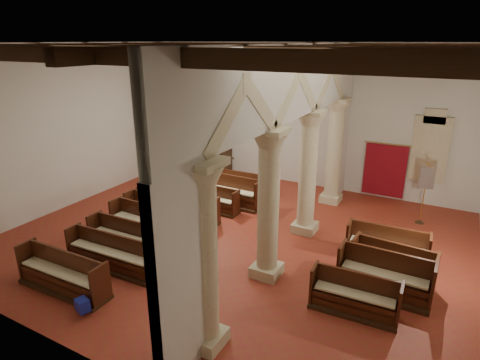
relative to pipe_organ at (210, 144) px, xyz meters
name	(u,v)px	position (x,y,z in m)	size (l,w,h in m)	color
floor	(236,238)	(4.50, -5.50, -1.37)	(14.00, 14.00, 0.00)	maroon
ceiling	(235,43)	(4.50, -5.50, 4.63)	(14.00, 14.00, 0.00)	#321B10
wall_back	(304,116)	(4.50, 0.50, 1.63)	(14.00, 0.02, 6.00)	beige
wall_front	(70,224)	(4.50, -11.50, 1.63)	(14.00, 0.02, 6.00)	beige
wall_left	(75,126)	(-2.50, -5.50, 1.63)	(0.02, 12.00, 6.00)	beige
ceiling_beams	(235,50)	(4.50, -5.50, 4.45)	(13.80, 11.80, 0.30)	#361F11
arcade	(292,136)	(6.30, -5.50, 2.19)	(0.90, 11.90, 6.00)	beige
window_back	(430,149)	(9.50, 0.48, 0.83)	(1.00, 0.03, 2.20)	#347658
pipe_organ	(210,144)	(0.00, 0.00, 0.00)	(2.10, 0.85, 4.40)	#361F11
lectern	(227,173)	(1.75, -1.36, -0.78)	(0.58, 0.58, 1.43)	#351A10
dossal_curtain	(385,170)	(8.00, 0.42, -0.21)	(1.80, 0.07, 2.17)	maroon
processional_banner	(423,202)	(9.63, -1.43, -0.59)	(0.48, 0.61, 2.23)	#361F11
hymnal_box_a	(82,305)	(3.25, -10.58, -1.12)	(0.31, 0.25, 0.31)	navy
hymnal_box_b	(190,257)	(4.15, -7.57, -1.12)	(0.30, 0.24, 0.30)	navy
hymnal_box_c	(203,234)	(3.70, -6.22, -1.13)	(0.27, 0.22, 0.27)	#16239B
tube_heater_a	(85,265)	(1.76, -9.22, -1.21)	(0.09, 0.09, 0.87)	white
tube_heater_b	(125,256)	(2.38, -8.30, -1.21)	(0.10, 0.10, 1.02)	white
nave_pew_0	(63,278)	(2.06, -10.13, -1.02)	(2.71, 0.76, 1.05)	#361F11
nave_pew_1	(112,258)	(2.37, -8.77, -1.04)	(2.95, 0.76, 1.00)	#361F11
nave_pew_2	(131,245)	(2.33, -7.96, -1.02)	(2.94, 0.75, 1.06)	#361F11
nave_pew_3	(151,229)	(2.14, -6.87, -1.01)	(3.05, 0.81, 1.09)	#361F11
nave_pew_4	(163,218)	(1.98, -6.07, -1.02)	(3.03, 0.83, 1.08)	#361F11
nave_pew_5	(178,210)	(1.95, -5.21, -1.03)	(3.21, 0.79, 1.03)	#361F11
nave_pew_6	(204,201)	(2.29, -4.00, -1.06)	(2.84, 0.65, 0.95)	#361F11
nave_pew_7	(219,193)	(2.43, -3.18, -0.99)	(3.58, 0.80, 1.15)	#361F11
nave_pew_8	(231,187)	(2.43, -2.18, -1.04)	(2.75, 0.75, 0.99)	#361F11
aisle_pew_0	(354,300)	(8.77, -7.48, -1.04)	(2.06, 0.75, 0.99)	#361F11
aisle_pew_1	(384,281)	(9.24, -6.42, -0.98)	(2.28, 0.79, 1.15)	#361F11
aisle_pew_2	(392,271)	(9.34, -5.84, -0.99)	(2.13, 0.89, 1.13)	#361F11
aisle_pew_3	(386,251)	(9.03, -4.80, -1.01)	(2.27, 0.84, 1.08)	#361F11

